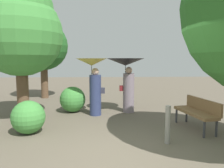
{
  "coord_description": "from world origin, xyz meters",
  "views": [
    {
      "loc": [
        -0.37,
        -3.93,
        1.9
      ],
      "look_at": [
        0.0,
        3.94,
        1.02
      ],
      "focal_mm": 34.89,
      "sensor_mm": 36.0,
      "label": 1
    }
  ],
  "objects_px": {
    "person_right": "(126,72)",
    "tree_mid_left": "(20,27)",
    "person_left": "(93,77)",
    "park_bench": "(198,111)",
    "tree_near_left": "(43,41)",
    "path_marker_post": "(168,125)"
  },
  "relations": [
    {
      "from": "park_bench",
      "to": "tree_mid_left",
      "type": "xyz_separation_m",
      "value": [
        -5.1,
        1.13,
        2.38
      ]
    },
    {
      "from": "person_right",
      "to": "tree_near_left",
      "type": "relative_size",
      "value": 0.46
    },
    {
      "from": "person_right",
      "to": "tree_mid_left",
      "type": "distance_m",
      "value": 3.76
    },
    {
      "from": "person_right",
      "to": "tree_near_left",
      "type": "height_order",
      "value": "tree_near_left"
    },
    {
      "from": "person_right",
      "to": "park_bench",
      "type": "xyz_separation_m",
      "value": [
        1.74,
        -2.03,
        -0.95
      ]
    },
    {
      "from": "person_left",
      "to": "person_right",
      "type": "xyz_separation_m",
      "value": [
        1.17,
        0.38,
        0.14
      ]
    },
    {
      "from": "person_left",
      "to": "tree_near_left",
      "type": "relative_size",
      "value": 0.46
    },
    {
      "from": "person_left",
      "to": "person_right",
      "type": "height_order",
      "value": "person_right"
    },
    {
      "from": "park_bench",
      "to": "tree_near_left",
      "type": "relative_size",
      "value": 0.37
    },
    {
      "from": "person_right",
      "to": "tree_near_left",
      "type": "distance_m",
      "value": 5.07
    },
    {
      "from": "person_right",
      "to": "tree_near_left",
      "type": "xyz_separation_m",
      "value": [
        -3.74,
        3.15,
        1.33
      ]
    },
    {
      "from": "person_left",
      "to": "tree_mid_left",
      "type": "bearing_deg",
      "value": 109.94
    },
    {
      "from": "person_right",
      "to": "tree_mid_left",
      "type": "relative_size",
      "value": 0.44
    },
    {
      "from": "park_bench",
      "to": "path_marker_post",
      "type": "distance_m",
      "value": 1.52
    },
    {
      "from": "person_left",
      "to": "park_bench",
      "type": "xyz_separation_m",
      "value": [
        2.91,
        -1.64,
        -0.81
      ]
    },
    {
      "from": "person_left",
      "to": "path_marker_post",
      "type": "height_order",
      "value": "person_left"
    },
    {
      "from": "tree_near_left",
      "to": "path_marker_post",
      "type": "bearing_deg",
      "value": -54.98
    },
    {
      "from": "tree_near_left",
      "to": "path_marker_post",
      "type": "xyz_separation_m",
      "value": [
        4.34,
        -6.19,
        -2.35
      ]
    },
    {
      "from": "park_bench",
      "to": "person_left",
      "type": "bearing_deg",
      "value": -129.36
    },
    {
      "from": "person_left",
      "to": "park_bench",
      "type": "relative_size",
      "value": 1.25
    },
    {
      "from": "path_marker_post",
      "to": "person_right",
      "type": "bearing_deg",
      "value": 101.15
    },
    {
      "from": "person_left",
      "to": "tree_near_left",
      "type": "distance_m",
      "value": 4.61
    }
  ]
}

